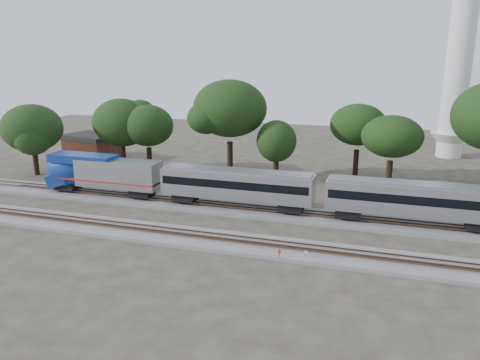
% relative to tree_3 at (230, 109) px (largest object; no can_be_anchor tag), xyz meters
% --- Properties ---
extents(ground, '(160.00, 160.00, 0.00)m').
position_rel_tree_3_xyz_m(ground, '(7.01, -19.73, -10.54)').
color(ground, '#383328').
rests_on(ground, ground).
extents(track_far, '(160.00, 5.00, 0.73)m').
position_rel_tree_3_xyz_m(track_far, '(7.01, -13.73, -10.33)').
color(track_far, slate).
rests_on(track_far, ground).
extents(track_near, '(160.00, 5.00, 0.73)m').
position_rel_tree_3_xyz_m(track_near, '(7.01, -23.73, -10.33)').
color(track_near, slate).
rests_on(track_near, ground).
extents(switch_stand_red, '(0.34, 0.17, 1.11)m').
position_rel_tree_3_xyz_m(switch_stand_red, '(13.48, -26.10, -9.83)').
color(switch_stand_red, '#512D19').
rests_on(switch_stand_red, ground).
extents(switch_stand_white, '(0.31, 0.08, 0.98)m').
position_rel_tree_3_xyz_m(switch_stand_white, '(15.75, -25.32, -9.91)').
color(switch_stand_white, '#512D19').
rests_on(switch_stand_white, ground).
extents(switch_lever, '(0.56, 0.41, 0.30)m').
position_rel_tree_3_xyz_m(switch_lever, '(13.80, -25.30, -10.39)').
color(switch_lever, '#512D19').
rests_on(switch_lever, ground).
extents(brick_building, '(10.54, 8.55, 4.43)m').
position_rel_tree_3_xyz_m(brick_building, '(-27.92, 6.20, -8.31)').
color(brick_building, brown).
rests_on(brick_building, ground).
extents(tree_0, '(7.41, 7.41, 10.44)m').
position_rel_tree_3_xyz_m(tree_0, '(-29.57, -6.41, -3.27)').
color(tree_0, black).
rests_on(tree_0, ground).
extents(tree_1, '(7.89, 7.89, 11.13)m').
position_rel_tree_3_xyz_m(tree_1, '(-17.89, -0.03, -2.79)').
color(tree_1, black).
rests_on(tree_1, ground).
extents(tree_2, '(7.61, 7.61, 10.73)m').
position_rel_tree_3_xyz_m(tree_2, '(-13.38, 0.03, -3.07)').
color(tree_2, black).
rests_on(tree_2, ground).
extents(tree_3, '(10.72, 10.72, 15.12)m').
position_rel_tree_3_xyz_m(tree_3, '(0.00, 0.00, 0.00)').
color(tree_3, black).
rests_on(tree_3, ground).
extents(tree_4, '(6.37, 6.37, 8.98)m').
position_rel_tree_3_xyz_m(tree_4, '(7.13, -0.57, -4.30)').
color(tree_4, black).
rests_on(tree_4, ground).
extents(tree_5, '(8.27, 8.27, 11.65)m').
position_rel_tree_3_xyz_m(tree_5, '(17.81, 6.15, -2.42)').
color(tree_5, black).
rests_on(tree_5, ground).
extents(tree_6, '(7.47, 7.47, 10.54)m').
position_rel_tree_3_xyz_m(tree_6, '(22.62, 1.69, -3.21)').
color(tree_6, black).
rests_on(tree_6, ground).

